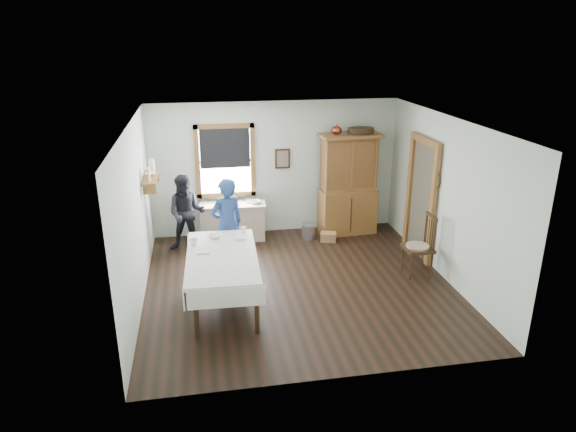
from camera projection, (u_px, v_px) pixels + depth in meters
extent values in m
cube|color=black|center=(298.00, 284.00, 8.56)|extent=(5.00, 5.00, 0.01)
cube|color=silver|center=(300.00, 122.00, 7.64)|extent=(5.00, 5.00, 0.01)
cube|color=silver|center=(275.00, 168.00, 10.41)|extent=(5.00, 0.01, 2.70)
cube|color=silver|center=(342.00, 279.00, 5.79)|extent=(5.00, 0.01, 2.70)
cube|color=silver|center=(136.00, 217.00, 7.69)|extent=(0.01, 5.00, 2.70)
cube|color=silver|center=(447.00, 199.00, 8.51)|extent=(0.01, 5.00, 2.70)
cube|color=white|center=(225.00, 161.00, 10.17)|extent=(1.00, 0.02, 1.30)
cube|color=#94612D|center=(224.00, 126.00, 9.91)|extent=(1.18, 0.06, 0.09)
cube|color=#94612D|center=(227.00, 195.00, 10.38)|extent=(1.18, 0.06, 0.09)
cube|color=#94612D|center=(197.00, 162.00, 10.06)|extent=(0.09, 0.06, 1.48)
cube|color=#94612D|center=(253.00, 160.00, 10.23)|extent=(0.09, 0.06, 1.48)
cube|color=black|center=(225.00, 148.00, 10.04)|extent=(0.98, 0.03, 0.78)
cube|color=#4F4738|center=(422.00, 201.00, 9.40)|extent=(0.03, 0.90, 2.10)
cube|color=#94612D|center=(432.00, 210.00, 8.92)|extent=(0.08, 0.12, 2.10)
cube|color=#94612D|center=(409.00, 192.00, 9.86)|extent=(0.08, 0.12, 2.10)
cube|color=#94612D|center=(426.00, 141.00, 9.01)|extent=(0.08, 1.14, 0.12)
cube|color=#94612D|center=(151.00, 177.00, 9.03)|extent=(0.24, 1.00, 0.04)
cube|color=#94612D|center=(150.00, 189.00, 8.70)|extent=(0.22, 0.03, 0.18)
cube|color=#94612D|center=(153.00, 177.00, 9.44)|extent=(0.22, 0.03, 0.18)
cube|color=#CAAF8C|center=(149.00, 175.00, 8.71)|extent=(0.03, 0.22, 0.24)
cylinder|color=white|center=(151.00, 165.00, 9.31)|extent=(0.12, 0.12, 0.22)
cube|color=#372413|center=(283.00, 159.00, 10.33)|extent=(0.30, 0.04, 0.40)
torus|color=black|center=(438.00, 173.00, 8.66)|extent=(0.01, 0.27, 0.27)
cube|color=#CAAF8C|center=(233.00, 221.00, 10.30)|extent=(1.34, 0.59, 0.75)
cube|color=#94612D|center=(348.00, 184.00, 10.43)|extent=(1.25, 0.66, 2.07)
cube|color=white|center=(223.00, 280.00, 7.80)|extent=(1.16, 2.10, 0.82)
cube|color=#372413|center=(418.00, 245.00, 8.72)|extent=(0.50, 0.50, 1.09)
cube|color=gray|center=(308.00, 231.00, 10.40)|extent=(0.31, 0.31, 0.29)
cube|color=#9F7748|center=(328.00, 237.00, 10.27)|extent=(0.36, 0.29, 0.18)
imported|color=navy|center=(227.00, 228.00, 8.87)|extent=(0.66, 0.56, 1.53)
imported|color=black|center=(187.00, 216.00, 9.70)|extent=(0.73, 0.60, 1.37)
imported|color=white|center=(194.00, 242.00, 8.02)|extent=(0.16, 0.16, 0.10)
imported|color=white|center=(243.00, 229.00, 8.53)|extent=(0.11, 0.11, 0.09)
imported|color=white|center=(214.00, 236.00, 8.30)|extent=(0.28, 0.28, 0.06)
imported|color=#7A6351|center=(246.00, 201.00, 10.27)|extent=(0.22, 0.26, 0.02)
imported|color=white|center=(255.00, 202.00, 10.17)|extent=(0.20, 0.20, 0.06)
imported|color=white|center=(151.00, 174.00, 9.06)|extent=(0.22, 0.22, 0.05)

